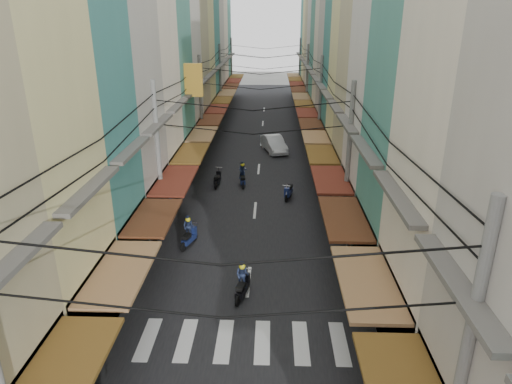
% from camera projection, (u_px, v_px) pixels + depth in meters
% --- Properties ---
extents(ground, '(160.00, 160.00, 0.00)m').
position_uv_depth(ground, '(251.00, 259.00, 22.21)').
color(ground, slate).
rests_on(ground, ground).
extents(road, '(10.00, 80.00, 0.02)m').
position_uv_depth(road, '(261.00, 148.00, 40.84)').
color(road, black).
rests_on(road, ground).
extents(sidewalk_left, '(3.00, 80.00, 0.06)m').
position_uv_depth(sidewalk_left, '(189.00, 147.00, 41.04)').
color(sidewalk_left, gray).
rests_on(sidewalk_left, ground).
extents(sidewalk_right, '(3.00, 80.00, 0.06)m').
position_uv_depth(sidewalk_right, '(333.00, 149.00, 40.63)').
color(sidewalk_right, gray).
rests_on(sidewalk_right, ground).
extents(crosswalk, '(7.55, 2.40, 0.01)m').
position_uv_depth(crosswalk, '(243.00, 341.00, 16.61)').
color(crosswalk, silver).
rests_on(crosswalk, ground).
extents(building_row_left, '(7.80, 67.67, 23.70)m').
position_uv_depth(building_row_left, '(155.00, 34.00, 34.36)').
color(building_row_left, beige).
rests_on(building_row_left, ground).
extents(building_row_right, '(7.80, 68.98, 22.59)m').
position_uv_depth(building_row_right, '(366.00, 40.00, 33.88)').
color(building_row_right, teal).
rests_on(building_row_right, ground).
extents(utility_poles, '(10.20, 66.13, 8.20)m').
position_uv_depth(utility_poles, '(259.00, 81.00, 33.82)').
color(utility_poles, slate).
rests_on(utility_poles, ground).
extents(white_car, '(5.16, 3.12, 1.70)m').
position_uv_depth(white_car, '(274.00, 152.00, 39.86)').
color(white_car, silver).
rests_on(white_car, ground).
extents(bicycle, '(1.51, 0.91, 0.98)m').
position_uv_depth(bicycle, '(385.00, 284.00, 20.22)').
color(bicycle, black).
rests_on(bicycle, ground).
extents(moving_scooters, '(5.73, 24.83, 1.75)m').
position_uv_depth(moving_scooters, '(239.00, 202.00, 27.76)').
color(moving_scooters, black).
rests_on(moving_scooters, ground).
extents(parked_scooters, '(13.04, 15.50, 0.99)m').
position_uv_depth(parked_scooters, '(359.00, 318.00, 17.21)').
color(parked_scooters, black).
rests_on(parked_scooters, ground).
extents(pedestrians, '(11.92, 19.56, 2.20)m').
position_uv_depth(pedestrians, '(168.00, 229.00, 23.07)').
color(pedestrians, black).
rests_on(pedestrians, ground).
extents(market_umbrella, '(2.10, 2.10, 2.22)m').
position_uv_depth(market_umbrella, '(451.00, 300.00, 15.71)').
color(market_umbrella, '#B2B2B7').
rests_on(market_umbrella, ground).
extents(traffic_sign, '(0.10, 0.59, 2.67)m').
position_uv_depth(traffic_sign, '(349.00, 216.00, 22.30)').
color(traffic_sign, slate).
rests_on(traffic_sign, ground).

